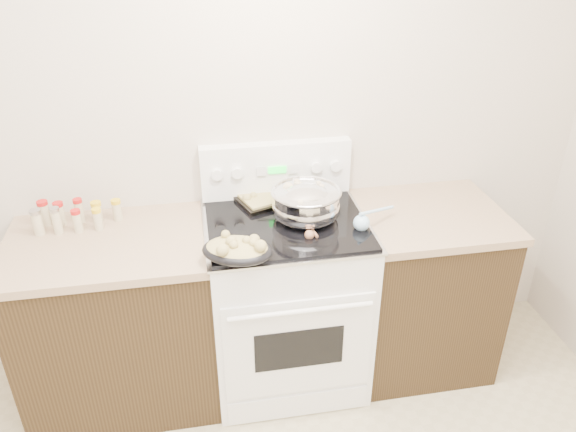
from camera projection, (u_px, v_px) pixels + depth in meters
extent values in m
cube|color=beige|center=(202.00, 119.00, 2.71)|extent=(4.00, 0.05, 2.70)
cube|color=black|center=(121.00, 323.00, 2.78)|extent=(0.90, 0.64, 0.88)
cube|color=brown|center=(107.00, 245.00, 2.55)|extent=(0.93, 0.67, 0.04)
cube|color=black|center=(419.00, 290.00, 3.02)|extent=(0.70, 0.64, 0.88)
cube|color=brown|center=(430.00, 215.00, 2.80)|extent=(0.73, 0.67, 0.04)
cube|color=white|center=(286.00, 303.00, 2.89)|extent=(0.76, 0.66, 0.92)
cube|color=white|center=(299.00, 348.00, 2.60)|extent=(0.70, 0.01, 0.55)
cube|color=black|center=(299.00, 349.00, 2.59)|extent=(0.42, 0.01, 0.22)
cylinder|color=white|center=(301.00, 312.00, 2.45)|extent=(0.65, 0.02, 0.02)
cube|color=white|center=(298.00, 405.00, 2.78)|extent=(0.70, 0.01, 0.14)
cube|color=silver|center=(286.00, 225.00, 2.66)|extent=(0.78, 0.68, 0.01)
cube|color=black|center=(286.00, 222.00, 2.66)|extent=(0.74, 0.64, 0.01)
cube|color=white|center=(276.00, 169.00, 2.84)|extent=(0.76, 0.07, 0.28)
cylinder|color=white|center=(217.00, 175.00, 2.74)|extent=(0.06, 0.02, 0.06)
cylinder|color=white|center=(237.00, 173.00, 2.76)|extent=(0.06, 0.02, 0.06)
cylinder|color=white|center=(317.00, 167.00, 2.82)|extent=(0.06, 0.02, 0.06)
cylinder|color=white|center=(336.00, 166.00, 2.84)|extent=(0.06, 0.02, 0.06)
cube|color=#19E533|center=(277.00, 170.00, 2.79)|extent=(0.09, 0.00, 0.04)
cube|color=silver|center=(261.00, 171.00, 2.78)|extent=(0.05, 0.00, 0.05)
cube|color=silver|center=(293.00, 169.00, 2.81)|extent=(0.05, 0.00, 0.05)
ellipsoid|color=silver|center=(306.00, 206.00, 2.65)|extent=(0.35, 0.35, 0.19)
cylinder|color=silver|center=(306.00, 217.00, 2.68)|extent=(0.18, 0.18, 0.01)
torus|color=silver|center=(306.00, 192.00, 2.61)|extent=(0.33, 0.33, 0.02)
cylinder|color=silver|center=(306.00, 202.00, 2.64)|extent=(0.31, 0.31, 0.11)
cylinder|color=brown|center=(306.00, 194.00, 2.62)|extent=(0.29, 0.29, 0.00)
cube|color=beige|center=(306.00, 190.00, 2.64)|extent=(0.03, 0.03, 0.02)
cube|color=beige|center=(297.00, 182.00, 2.72)|extent=(0.03, 0.03, 0.02)
cube|color=beige|center=(322.00, 187.00, 2.67)|extent=(0.03, 0.03, 0.02)
cube|color=beige|center=(298.00, 185.00, 2.69)|extent=(0.04, 0.04, 0.02)
cube|color=beige|center=(318.00, 190.00, 2.64)|extent=(0.02, 0.02, 0.02)
cube|color=beige|center=(319.00, 184.00, 2.70)|extent=(0.02, 0.02, 0.02)
cube|color=beige|center=(288.00, 185.00, 2.68)|extent=(0.03, 0.03, 0.02)
cube|color=beige|center=(289.00, 187.00, 2.67)|extent=(0.03, 0.03, 0.03)
cube|color=beige|center=(286.00, 187.00, 2.66)|extent=(0.03, 0.03, 0.02)
cube|color=beige|center=(291.00, 193.00, 2.61)|extent=(0.03, 0.03, 0.02)
cube|color=beige|center=(300.00, 203.00, 2.52)|extent=(0.02, 0.02, 0.02)
ellipsoid|color=black|center=(237.00, 251.00, 2.35)|extent=(0.36, 0.30, 0.08)
ellipsoid|color=tan|center=(237.00, 248.00, 2.35)|extent=(0.32, 0.27, 0.06)
sphere|color=tan|center=(254.00, 243.00, 2.32)|extent=(0.04, 0.04, 0.04)
sphere|color=tan|center=(222.00, 250.00, 2.27)|extent=(0.05, 0.05, 0.05)
sphere|color=tan|center=(231.00, 242.00, 2.33)|extent=(0.05, 0.05, 0.05)
sphere|color=tan|center=(247.00, 240.00, 2.34)|extent=(0.04, 0.04, 0.04)
sphere|color=tan|center=(260.00, 246.00, 2.29)|extent=(0.05, 0.05, 0.05)
sphere|color=tan|center=(234.00, 245.00, 2.30)|extent=(0.04, 0.04, 0.04)
sphere|color=tan|center=(254.00, 240.00, 2.34)|extent=(0.05, 0.05, 0.05)
sphere|color=tan|center=(226.00, 234.00, 2.38)|extent=(0.04, 0.04, 0.04)
cube|color=black|center=(273.00, 196.00, 2.87)|extent=(0.44, 0.37, 0.02)
cube|color=tan|center=(273.00, 193.00, 2.86)|extent=(0.39, 0.33, 0.02)
sphere|color=tan|center=(288.00, 197.00, 2.80)|extent=(0.04, 0.04, 0.04)
sphere|color=tan|center=(293.00, 188.00, 2.89)|extent=(0.04, 0.04, 0.04)
sphere|color=tan|center=(279.00, 197.00, 2.79)|extent=(0.04, 0.04, 0.04)
sphere|color=tan|center=(253.00, 195.00, 2.81)|extent=(0.04, 0.04, 0.04)
sphere|color=tan|center=(259.00, 185.00, 2.92)|extent=(0.04, 0.04, 0.04)
sphere|color=tan|center=(252.00, 189.00, 2.88)|extent=(0.05, 0.05, 0.05)
sphere|color=tan|center=(273.00, 188.00, 2.89)|extent=(0.04, 0.04, 0.04)
sphere|color=tan|center=(247.00, 198.00, 2.79)|extent=(0.04, 0.04, 0.04)
sphere|color=tan|center=(265.00, 187.00, 2.89)|extent=(0.04, 0.04, 0.04)
sphere|color=tan|center=(279.00, 185.00, 2.92)|extent=(0.04, 0.04, 0.04)
cylinder|color=#986445|center=(308.00, 223.00, 2.62)|extent=(0.05, 0.25, 0.01)
sphere|color=#986445|center=(309.00, 235.00, 2.52)|extent=(0.04, 0.04, 0.04)
sphere|color=#9ECBEC|center=(361.00, 223.00, 2.58)|extent=(0.08, 0.08, 0.08)
cylinder|color=#9ECBEC|center=(377.00, 211.00, 2.63)|extent=(0.22, 0.15, 0.07)
cylinder|color=#BFB28C|center=(45.00, 215.00, 2.65)|extent=(0.05, 0.05, 0.11)
cylinder|color=#B21414|center=(42.00, 203.00, 2.62)|extent=(0.05, 0.05, 0.02)
cylinder|color=#BFB28C|center=(60.00, 215.00, 2.65)|extent=(0.05, 0.05, 0.10)
cylinder|color=#B21414|center=(58.00, 204.00, 2.62)|extent=(0.05, 0.05, 0.02)
cylinder|color=#BFB28C|center=(80.00, 212.00, 2.67)|extent=(0.04, 0.04, 0.10)
cylinder|color=#B21414|center=(77.00, 201.00, 2.64)|extent=(0.04, 0.04, 0.02)
cylinder|color=#BFB28C|center=(97.00, 213.00, 2.68)|extent=(0.05, 0.05, 0.09)
cylinder|color=gold|center=(96.00, 204.00, 2.66)|extent=(0.05, 0.05, 0.02)
cylinder|color=#BFB28C|center=(117.00, 211.00, 2.70)|extent=(0.04, 0.04, 0.09)
cylinder|color=gold|center=(116.00, 202.00, 2.67)|extent=(0.05, 0.05, 0.02)
cylinder|color=#BFB28C|center=(38.00, 224.00, 2.57)|extent=(0.05, 0.05, 0.11)
cylinder|color=#B2B2B7|center=(35.00, 212.00, 2.54)|extent=(0.05, 0.05, 0.02)
cylinder|color=#BFB28C|center=(57.00, 222.00, 2.58)|extent=(0.04, 0.04, 0.11)
cylinder|color=#B2B2B7|center=(54.00, 210.00, 2.54)|extent=(0.04, 0.04, 0.02)
cylinder|color=#BFB28C|center=(78.00, 223.00, 2.59)|extent=(0.04, 0.04, 0.10)
cylinder|color=#B21414|center=(75.00, 212.00, 2.57)|extent=(0.04, 0.04, 0.02)
cylinder|color=#BFB28C|center=(98.00, 221.00, 2.61)|extent=(0.04, 0.04, 0.09)
cylinder|color=gold|center=(96.00, 210.00, 2.58)|extent=(0.04, 0.04, 0.02)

